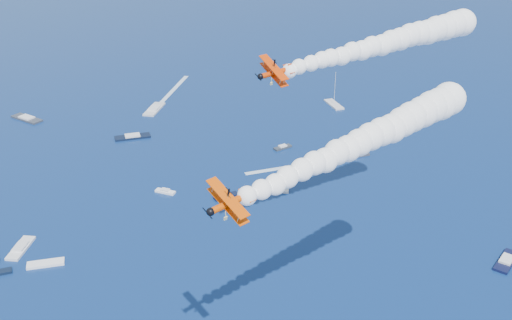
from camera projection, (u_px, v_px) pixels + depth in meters
biplane_lead at (275, 73)px, 119.17m from camera, size 8.01×9.82×8.18m
biplane_trail at (230, 203)px, 87.15m from camera, size 8.74×10.49×8.05m
smoke_trail_lead at (382, 44)px, 130.25m from camera, size 53.05×7.45×10.13m
smoke_trail_trail at (360, 142)px, 100.96m from camera, size 53.70×18.60×10.13m
spectator_boats at (125, 176)px, 202.84m from camera, size 195.23×184.64×0.70m
boat_wakes at (103, 136)px, 233.30m from camera, size 163.06×112.60×0.04m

